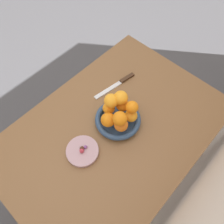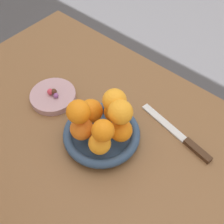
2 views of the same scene
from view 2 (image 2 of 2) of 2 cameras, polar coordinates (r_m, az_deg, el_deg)
name	(u,v)px [view 2 (image 2 of 2)]	position (r m, az deg, el deg)	size (l,w,h in m)	color
ground_plane	(98,215)	(1.51, -2.83, -20.10)	(6.00, 6.00, 0.00)	#4C4C51
dining_table	(90,148)	(0.91, -4.43, -7.31)	(1.10, 0.76, 0.74)	brown
fruit_bowl	(102,134)	(0.81, -2.11, -4.58)	(0.22, 0.22, 0.04)	navy
candy_dish	(53,96)	(0.93, -11.87, 3.16)	(0.15, 0.15, 0.02)	#B28C99
orange_0	(82,129)	(0.76, -6.17, -3.38)	(0.06, 0.06, 0.06)	orange
orange_1	(100,143)	(0.73, -2.52, -6.37)	(0.06, 0.06, 0.06)	orange
orange_2	(121,130)	(0.75, 1.80, -3.73)	(0.06, 0.06, 0.06)	orange
orange_3	(114,112)	(0.79, 0.42, 0.03)	(0.06, 0.06, 0.06)	orange
orange_4	(91,111)	(0.79, -4.31, 0.23)	(0.07, 0.07, 0.07)	orange
orange_5	(79,112)	(0.71, -6.81, 0.04)	(0.06, 0.06, 0.06)	orange
orange_6	(114,101)	(0.74, 0.51, 2.33)	(0.07, 0.07, 0.07)	orange
orange_7	(103,131)	(0.68, -1.85, -3.79)	(0.06, 0.06, 0.06)	orange
orange_8	(120,112)	(0.71, 1.71, -0.04)	(0.07, 0.07, 0.07)	orange
candy_ball_0	(54,92)	(0.91, -11.75, 4.07)	(0.02, 0.02, 0.02)	#472819
candy_ball_1	(53,92)	(0.92, -11.96, 4.04)	(0.02, 0.02, 0.02)	#4C9947
candy_ball_2	(56,96)	(0.90, -11.33, 3.30)	(0.02, 0.02, 0.02)	#8C4C99
candy_ball_3	(50,92)	(0.91, -12.42, 4.04)	(0.02, 0.02, 0.02)	#C6384C
knife	(181,136)	(0.85, 13.82, -4.86)	(0.26, 0.06, 0.01)	#3F2819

